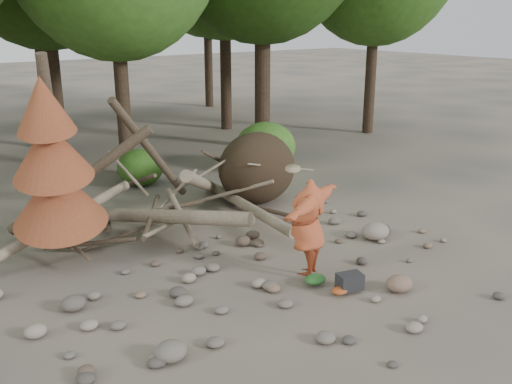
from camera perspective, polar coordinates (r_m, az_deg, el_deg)
ground at (r=11.20m, az=2.69°, el=-9.13°), size 120.00×120.00×0.00m
deadfall_pile at (r=15.17m, az=-1.53°, el=1.87°), size 8.55×5.24×3.30m
dead_conifer at (r=11.91m, az=-19.61°, el=2.33°), size 2.06×2.16×4.35m
bush_mid at (r=17.67m, az=-11.49°, el=2.44°), size 1.40×1.40×1.12m
bush_right at (r=19.09m, az=0.98°, el=4.62°), size 2.00×2.00×1.60m
frisbee_thrower at (r=11.08m, az=5.20°, el=-3.52°), size 2.44×1.65×2.45m
backpack at (r=10.95m, az=9.34°, el=-9.10°), size 0.53×0.42×0.31m
cloth_green at (r=11.14m, az=5.92°, el=-8.90°), size 0.44×0.37×0.17m
cloth_orange at (r=10.82m, az=8.37°, el=-9.96°), size 0.32×0.26×0.12m
boulder_front_left at (r=8.97m, az=-8.53°, el=-15.46°), size 0.51×0.46×0.30m
boulder_front_right at (r=11.17m, az=14.13°, el=-8.87°), size 0.51×0.46×0.31m
boulder_mid_right at (r=13.50m, az=11.87°, el=-3.86°), size 0.66×0.59×0.39m
boulder_mid_left at (r=10.70m, az=-17.82°, el=-10.55°), size 0.45×0.40×0.27m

